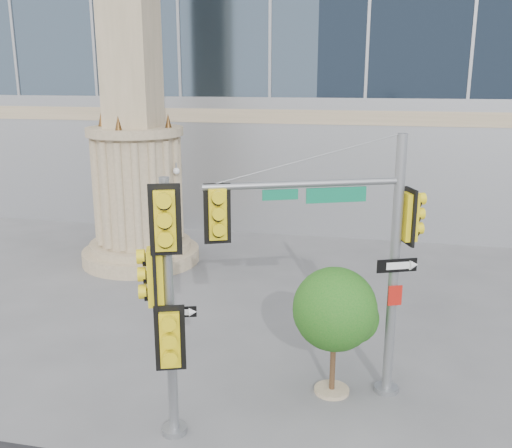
# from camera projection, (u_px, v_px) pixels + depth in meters

# --- Properties ---
(ground) EXTENTS (120.00, 120.00, 0.00)m
(ground) POSITION_uv_depth(u_px,v_px,m) (233.00, 411.00, 12.15)
(ground) COLOR #545456
(ground) RESTS_ON ground
(monument) EXTENTS (4.40, 4.40, 16.60)m
(monument) POSITION_uv_depth(u_px,v_px,m) (134.00, 115.00, 20.50)
(monument) COLOR gray
(monument) RESTS_ON ground
(main_signal_pole) EXTENTS (4.25, 2.09, 5.80)m
(main_signal_pole) POSITION_uv_depth(u_px,v_px,m) (348.00, 241.00, 11.80)
(main_signal_pole) COLOR slate
(main_signal_pole) RESTS_ON ground
(secondary_signal_pole) EXTENTS (0.97, 0.70, 5.18)m
(secondary_signal_pole) POSITION_uv_depth(u_px,v_px,m) (165.00, 292.00, 10.51)
(secondary_signal_pole) COLOR slate
(secondary_signal_pole) RESTS_ON ground
(street_tree) EXTENTS (1.88, 1.84, 2.93)m
(street_tree) POSITION_uv_depth(u_px,v_px,m) (336.00, 312.00, 12.38)
(street_tree) COLOR gray
(street_tree) RESTS_ON ground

